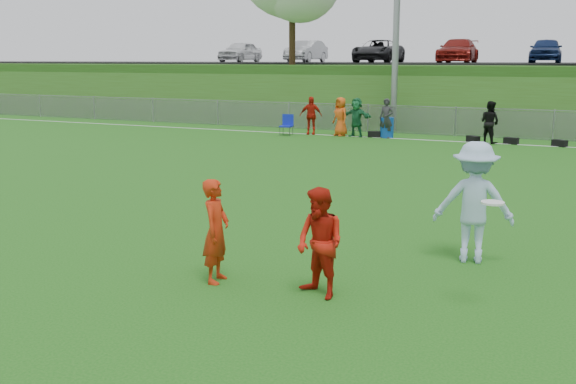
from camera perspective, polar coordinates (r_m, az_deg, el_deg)
The scene contains 14 objects.
ground at distance 10.49m, azimuth -3.80°, elevation -6.86°, with size 120.00×120.00×0.00m, color #165912.
sideline_far at distance 27.40m, azimuth 13.90°, elevation 4.42°, with size 60.00×0.10×0.01m, color white.
fence at distance 29.30m, azimuth 14.66°, elevation 6.10°, with size 58.00×0.06×1.30m.
berm at distance 40.11m, azimuth 17.32°, elevation 8.61°, with size 120.00×18.00×3.00m, color #2B5016.
parking_lot at distance 42.06m, azimuth 17.78°, elevation 10.82°, with size 120.00×12.00×0.10m, color black.
car_row at distance 41.21m, azimuth 16.04°, elevation 11.98°, with size 32.04×5.18×1.44m.
spectator_row at distance 27.99m, azimuth 7.78°, elevation 6.54°, with size 8.78×0.96×1.69m.
gear_bags at distance 27.31m, azimuth 16.43°, elevation 4.53°, with size 8.03×0.58×0.26m.
player_red_left at distance 9.76m, azimuth -6.42°, elevation -3.46°, with size 0.58×0.38×1.59m, color red.
player_red_center at distance 9.10m, azimuth 2.87°, elevation -4.56°, with size 0.77×0.60×1.59m, color red.
player_blue at distance 11.06m, azimuth 16.20°, elevation -0.89°, with size 1.31×0.75×2.03m, color #AAC8EB.
frisbee at distance 8.80m, azimuth 17.73°, elevation -0.92°, with size 0.30×0.30×0.03m.
recycling_bin at distance 28.09m, azimuth 8.78°, elevation 5.68°, with size 0.58×0.58×0.87m, color #0E3F9B.
camp_chair at distance 28.63m, azimuth -0.14°, elevation 5.60°, with size 0.56×0.57×0.92m.
Camera 1 is at (4.63, -8.80, 3.35)m, focal length 40.00 mm.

